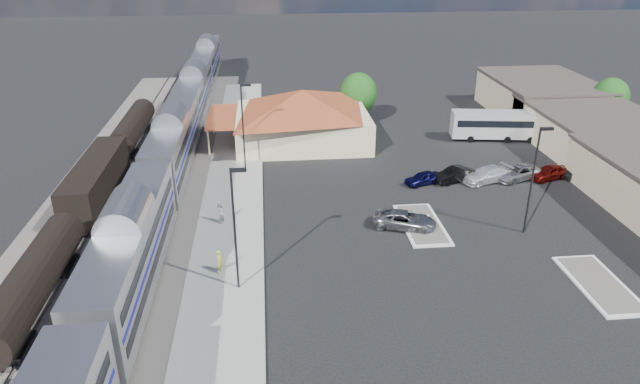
{
  "coord_description": "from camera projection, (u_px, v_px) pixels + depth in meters",
  "views": [
    {
      "loc": [
        -8.65,
        -39.33,
        22.38
      ],
      "look_at": [
        -4.45,
        3.42,
        2.8
      ],
      "focal_mm": 32.0,
      "sensor_mm": 36.0,
      "label": 1
    }
  ],
  "objects": [
    {
      "name": "coach_bus",
      "position": [
        498.0,
        124.0,
        66.76
      ],
      "size": [
        10.87,
        3.76,
        3.42
      ],
      "rotation": [
        0.0,
        0.0,
        1.43
      ],
      "color": "silver",
      "rests_on": "ground"
    },
    {
      "name": "ground",
      "position": [
        379.0,
        239.0,
        45.67
      ],
      "size": [
        280.0,
        280.0,
        0.0
      ],
      "primitive_type": "plane",
      "color": "black",
      "rests_on": "ground"
    },
    {
      "name": "parked_car_c",
      "position": [
        487.0,
        175.0,
        55.92
      ],
      "size": [
        5.54,
        3.58,
        1.49
      ],
      "primitive_type": "imported",
      "rotation": [
        0.0,
        0.0,
        -1.26
      ],
      "color": "white",
      "rests_on": "ground"
    },
    {
      "name": "buildings_east",
      "position": [
        615.0,
        142.0,
        60.15
      ],
      "size": [
        14.4,
        51.4,
        4.8
      ],
      "color": "#C6B28C",
      "rests_on": "ground"
    },
    {
      "name": "passenger_train",
      "position": [
        174.0,
        147.0,
        57.0
      ],
      "size": [
        3.0,
        104.0,
        5.55
      ],
      "color": "silver",
      "rests_on": "ground"
    },
    {
      "name": "parked_car_f",
      "position": [
        578.0,
        170.0,
        57.07
      ],
      "size": [
        4.4,
        2.84,
        1.37
      ],
      "primitive_type": "imported",
      "rotation": [
        0.0,
        0.0,
        -1.2
      ],
      "color": "black",
      "rests_on": "ground"
    },
    {
      "name": "traffic_island_north",
      "position": [
        600.0,
        284.0,
        39.63
      ],
      "size": [
        3.3,
        7.5,
        0.21
      ],
      "color": "silver",
      "rests_on": "ground"
    },
    {
      "name": "person_a",
      "position": [
        220.0,
        261.0,
        40.54
      ],
      "size": [
        0.63,
        0.76,
        1.78
      ],
      "primitive_type": "imported",
      "rotation": [
        0.0,
        0.0,
        1.2
      ],
      "color": "#ACBB3A",
      "rests_on": "platform"
    },
    {
      "name": "tree_east_c",
      "position": [
        610.0,
        97.0,
        70.68
      ],
      "size": [
        4.41,
        4.41,
        6.21
      ],
      "color": "#382314",
      "rests_on": "ground"
    },
    {
      "name": "lamp_lot",
      "position": [
        535.0,
        172.0,
        44.53
      ],
      "size": [
        1.08,
        0.25,
        9.0
      ],
      "color": "black",
      "rests_on": "ground"
    },
    {
      "name": "parked_car_d",
      "position": [
        517.0,
        173.0,
        56.49
      ],
      "size": [
        5.61,
        3.98,
        1.42
      ],
      "primitive_type": "imported",
      "rotation": [
        0.0,
        0.0,
        -1.22
      ],
      "color": "gray",
      "rests_on": "ground"
    },
    {
      "name": "railbed",
      "position": [
        131.0,
        206.0,
        51.02
      ],
      "size": [
        16.0,
        100.0,
        0.12
      ],
      "primitive_type": "cube",
      "color": "#4C4944",
      "rests_on": "ground"
    },
    {
      "name": "suv",
      "position": [
        405.0,
        220.0,
        47.14
      ],
      "size": [
        5.67,
        4.03,
        1.43
      ],
      "primitive_type": "imported",
      "rotation": [
        0.0,
        0.0,
        1.21
      ],
      "color": "gray",
      "rests_on": "ground"
    },
    {
      "name": "tree_depot",
      "position": [
        358.0,
        93.0,
        71.43
      ],
      "size": [
        4.71,
        4.71,
        6.63
      ],
      "color": "#382314",
      "rests_on": "ground"
    },
    {
      "name": "parked_car_b",
      "position": [
        454.0,
        175.0,
        55.92
      ],
      "size": [
        4.63,
        2.88,
        1.44
      ],
      "primitive_type": "imported",
      "rotation": [
        0.0,
        0.0,
        -1.23
      ],
      "color": "black",
      "rests_on": "ground"
    },
    {
      "name": "lamp_plat_n",
      "position": [
        244.0,
        120.0,
        56.97
      ],
      "size": [
        1.08,
        0.25,
        9.0
      ],
      "color": "black",
      "rests_on": "ground"
    },
    {
      "name": "parked_car_a",
      "position": [
        423.0,
        178.0,
        55.39
      ],
      "size": [
        4.03,
        2.66,
        1.27
      ],
      "primitive_type": "imported",
      "rotation": [
        0.0,
        0.0,
        -1.23
      ],
      "color": "#0B0B39",
      "rests_on": "ground"
    },
    {
      "name": "parked_car_e",
      "position": [
        549.0,
        172.0,
        56.49
      ],
      "size": [
        4.62,
        2.95,
        1.46
      ],
      "primitive_type": "imported",
      "rotation": [
        0.0,
        0.0,
        -1.26
      ],
      "color": "maroon",
      "rests_on": "ground"
    },
    {
      "name": "person_b",
      "position": [
        219.0,
        212.0,
        47.47
      ],
      "size": [
        0.98,
        1.12,
        1.93
      ],
      "primitive_type": "imported",
      "rotation": [
        0.0,
        0.0,
        -1.88
      ],
      "color": "silver",
      "rests_on": "platform"
    },
    {
      "name": "lamp_plat_s",
      "position": [
        235.0,
        220.0,
        37.05
      ],
      "size": [
        1.08,
        0.25,
        9.0
      ],
      "color": "black",
      "rests_on": "ground"
    },
    {
      "name": "freight_cars",
      "position": [
        97.0,
        183.0,
        51.0
      ],
      "size": [
        2.8,
        46.0,
        4.0
      ],
      "color": "black",
      "rests_on": "ground"
    },
    {
      "name": "traffic_island_south",
      "position": [
        422.0,
        224.0,
        47.79
      ],
      "size": [
        3.3,
        7.5,
        0.21
      ],
      "color": "silver",
      "rests_on": "ground"
    },
    {
      "name": "platform",
      "position": [
        232.0,
        211.0,
        50.0
      ],
      "size": [
        5.5,
        92.0,
        0.18
      ],
      "primitive_type": "cube",
      "color": "gray",
      "rests_on": "ground"
    },
    {
      "name": "station_depot",
      "position": [
        302.0,
        116.0,
        65.7
      ],
      "size": [
        18.35,
        12.24,
        6.2
      ],
      "color": "beige",
      "rests_on": "ground"
    }
  ]
}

